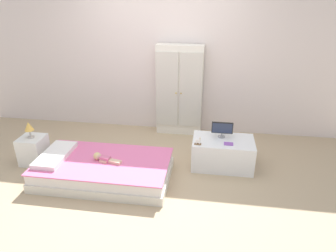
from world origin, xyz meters
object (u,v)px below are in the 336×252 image
object	(u,v)px
nightstand	(34,150)
table_lamp	(29,127)
tv_monitor	(222,129)
bed	(104,169)
wardrobe	(179,91)
tv_stand	(222,153)
rocking_horse_toy	(199,141)
doll	(102,158)
book_purple	(229,144)

from	to	relation	value
nightstand	table_lamp	xyz separation A→B (m)	(0.00, -0.00, 0.36)
nightstand	tv_monitor	size ratio (longest dim) A/B	1.37
bed	table_lamp	bearing A→B (deg)	168.04
nightstand	wardrobe	size ratio (longest dim) A/B	0.27
wardrobe	tv_stand	size ratio (longest dim) A/B	1.79
nightstand	rocking_horse_toy	xyz separation A→B (m)	(2.31, 0.13, 0.26)
bed	tv_monitor	distance (m)	1.67
doll	rocking_horse_toy	size ratio (longest dim) A/B	3.46
nightstand	wardrobe	xyz separation A→B (m)	(1.92, 1.32, 0.55)
bed	rocking_horse_toy	world-z (taller)	rocking_horse_toy
rocking_horse_toy	nightstand	bearing A→B (deg)	-176.89
bed	tv_monitor	size ratio (longest dim) A/B	5.89
tv_stand	rocking_horse_toy	size ratio (longest dim) A/B	7.37
bed	tv_monitor	xyz separation A→B (m)	(1.50, 0.63, 0.40)
tv_monitor	book_purple	bearing A→B (deg)	-66.27
bed	table_lamp	size ratio (longest dim) A/B	7.31
tv_stand	tv_monitor	distance (m)	0.34
nightstand	tv_stand	bearing A→B (deg)	6.62
bed	doll	xyz separation A→B (m)	(-0.01, 0.00, 0.17)
nightstand	book_purple	distance (m)	2.72
doll	nightstand	bearing A→B (deg)	168.08
doll	wardrobe	size ratio (longest dim) A/B	0.26
doll	nightstand	xyz separation A→B (m)	(-1.10, 0.23, -0.10)
rocking_horse_toy	book_purple	size ratio (longest dim) A/B	0.94
book_purple	rocking_horse_toy	bearing A→B (deg)	-170.58
bed	rocking_horse_toy	distance (m)	1.29
doll	tv_monitor	world-z (taller)	tv_monitor
table_lamp	rocking_horse_toy	xyz separation A→B (m)	(2.31, 0.13, -0.10)
tv_stand	doll	bearing A→B (deg)	-160.68
nightstand	table_lamp	bearing A→B (deg)	-3.58
nightstand	doll	bearing A→B (deg)	-11.92
wardrobe	tv_monitor	distance (m)	1.18
wardrobe	table_lamp	bearing A→B (deg)	-145.53
book_purple	tv_stand	bearing A→B (deg)	118.34
tv_monitor	table_lamp	bearing A→B (deg)	-171.43
rocking_horse_toy	book_purple	world-z (taller)	rocking_horse_toy
bed	table_lamp	xyz separation A→B (m)	(-1.12, 0.24, 0.43)
doll	book_purple	size ratio (longest dim) A/B	3.24
doll	nightstand	size ratio (longest dim) A/B	0.99
nightstand	wardrobe	world-z (taller)	wardrobe
bed	doll	world-z (taller)	doll
bed	doll	distance (m)	0.17
tv_stand	rocking_horse_toy	bearing A→B (deg)	-151.42
doll	table_lamp	bearing A→B (deg)	168.08
wardrobe	book_purple	xyz separation A→B (m)	(0.79, -1.13, -0.34)
doll	tv_monitor	size ratio (longest dim) A/B	1.35
bed	table_lamp	world-z (taller)	table_lamp
nightstand	book_purple	size ratio (longest dim) A/B	3.29
nightstand	wardrobe	bearing A→B (deg)	34.47
wardrobe	rocking_horse_toy	size ratio (longest dim) A/B	13.23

